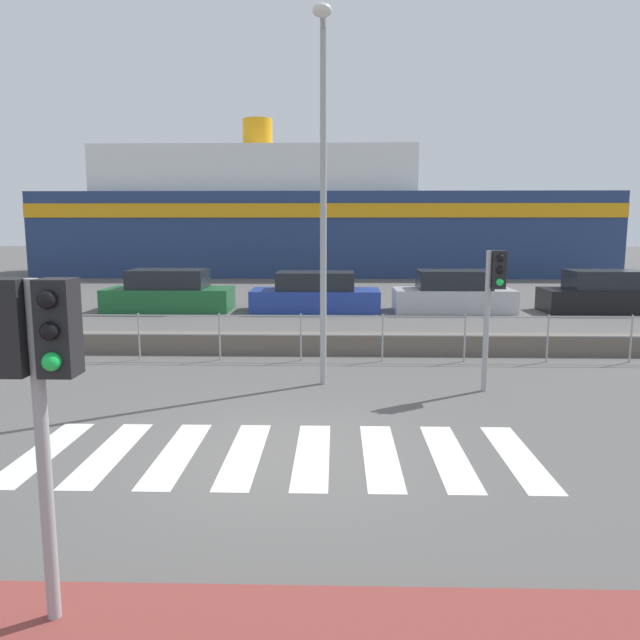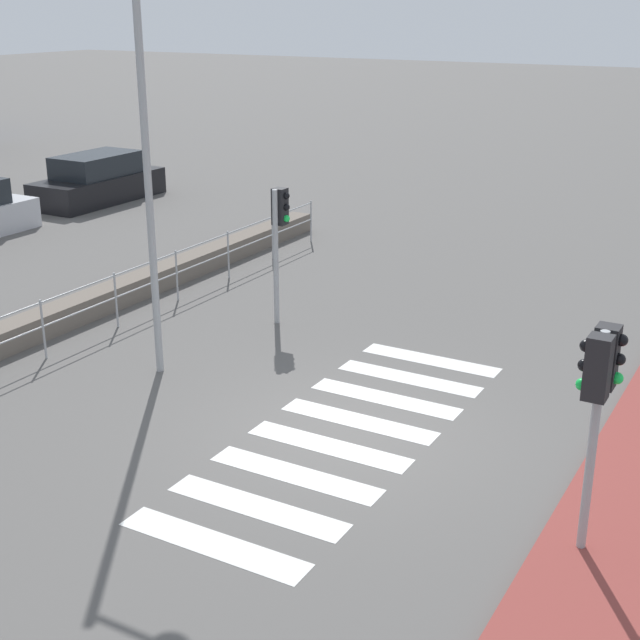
{
  "view_description": "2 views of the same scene",
  "coord_description": "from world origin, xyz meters",
  "px_view_note": "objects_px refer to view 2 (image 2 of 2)",
  "views": [
    {
      "loc": [
        0.78,
        -7.86,
        3.01
      ],
      "look_at": [
        0.53,
        2.0,
        1.5
      ],
      "focal_mm": 35.0,
      "sensor_mm": 36.0,
      "label": 1
    },
    {
      "loc": [
        -10.02,
        -5.28,
        5.76
      ],
      "look_at": [
        1.09,
        1.0,
        1.2
      ],
      "focal_mm": 50.0,
      "sensor_mm": 36.0,
      "label": 2
    }
  ],
  "objects_px": {
    "traffic_light_near": "(600,382)",
    "parked_car_black": "(98,181)",
    "traffic_light_far": "(279,225)",
    "streetlamp": "(156,123)"
  },
  "relations": [
    {
      "from": "streetlamp",
      "to": "parked_car_black",
      "type": "distance_m",
      "value": 14.55
    },
    {
      "from": "traffic_light_near",
      "to": "traffic_light_far",
      "type": "relative_size",
      "value": 1.03
    },
    {
      "from": "parked_car_black",
      "to": "traffic_light_far",
      "type": "bearing_deg",
      "value": -121.64
    },
    {
      "from": "traffic_light_far",
      "to": "streetlamp",
      "type": "relative_size",
      "value": 0.39
    },
    {
      "from": "traffic_light_far",
      "to": "streetlamp",
      "type": "height_order",
      "value": "streetlamp"
    },
    {
      "from": "parked_car_black",
      "to": "streetlamp",
      "type": "bearing_deg",
      "value": -132.76
    },
    {
      "from": "traffic_light_near",
      "to": "parked_car_black",
      "type": "height_order",
      "value": "traffic_light_near"
    },
    {
      "from": "traffic_light_near",
      "to": "parked_car_black",
      "type": "xyz_separation_m",
      "value": [
        11.45,
        17.55,
        -1.47
      ]
    },
    {
      "from": "traffic_light_far",
      "to": "streetlamp",
      "type": "xyz_separation_m",
      "value": [
        -3.06,
        0.22,
        2.18
      ]
    },
    {
      "from": "traffic_light_near",
      "to": "traffic_light_far",
      "type": "xyz_separation_m",
      "value": [
        4.91,
        6.94,
        -0.2
      ]
    }
  ]
}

